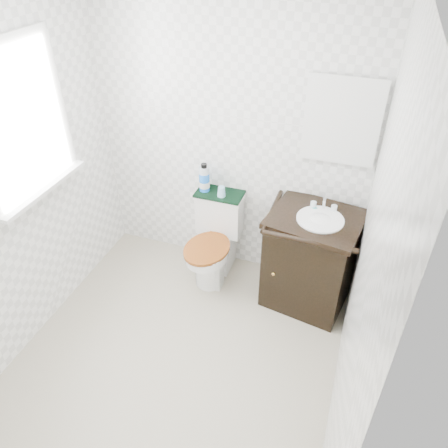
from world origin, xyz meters
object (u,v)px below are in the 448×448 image
Objects in this scene: vanity at (311,258)px; trash_bin at (212,273)px; mouthwash_bottle at (204,178)px; toilet at (215,242)px; cup at (221,191)px.

trash_bin is at bearing -172.42° from vanity.
mouthwash_bottle is (-0.17, 0.29, 0.72)m from trash_bin.
mouthwash_bottle reaches higher than toilet.
vanity reaches higher than toilet.
mouthwash_bottle is 0.18m from cup.
trash_bin is 3.17× the size of cup.
vanity is 3.79× the size of mouthwash_bottle.
toilet is 0.80× the size of vanity.
cup reaches higher than trash_bin.
mouthwash_bottle is at bearing 137.55° from toilet.
mouthwash_bottle is at bearing 119.73° from trash_bin.
vanity is at bearing 7.58° from trash_bin.
vanity reaches higher than cup.
mouthwash_bottle is at bearing 168.82° from vanity.
cup is at bearing 91.22° from trash_bin.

